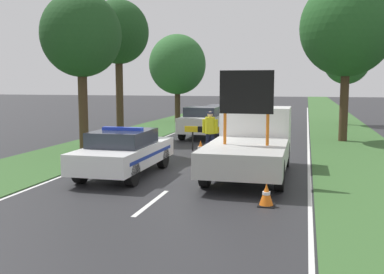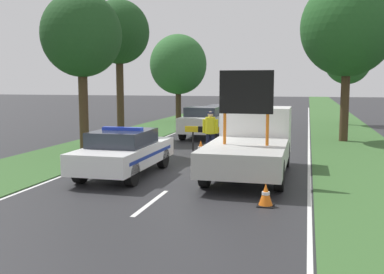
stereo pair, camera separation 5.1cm
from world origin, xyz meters
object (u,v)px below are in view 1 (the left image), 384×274
at_px(police_officer, 210,129).
at_px(traffic_cone_near_truck, 201,149).
at_px(roadside_tree_near_left, 347,28).
at_px(pedestrian_civilian, 229,131).
at_px(traffic_cone_near_police, 266,195).
at_px(roadside_tree_mid_left, 118,33).
at_px(police_car, 125,151).
at_px(work_truck, 252,142).
at_px(roadside_tree_mid_right, 81,36).
at_px(queued_car_van_white, 203,122).
at_px(traffic_cone_centre_front, 220,142).
at_px(roadside_tree_far_left, 347,61).
at_px(queued_car_hatch_blue, 221,115).
at_px(roadside_tree_near_right, 177,65).
at_px(road_barrier, 225,131).

xyz_separation_m(police_officer, traffic_cone_near_truck, (-0.27, -0.51, -0.72)).
relative_size(police_officer, roadside_tree_near_left, 0.22).
xyz_separation_m(pedestrian_civilian, traffic_cone_near_police, (2.18, -7.62, -0.67)).
bearing_deg(roadside_tree_mid_left, police_car, -65.84).
height_order(work_truck, roadside_tree_mid_right, roadside_tree_mid_right).
bearing_deg(roadside_tree_mid_right, queued_car_van_white, 60.68).
distance_m(traffic_cone_centre_front, roadside_tree_mid_left, 7.71).
height_order(police_car, pedestrian_civilian, pedestrian_civilian).
distance_m(traffic_cone_centre_front, roadside_tree_far_left, 14.57).
relative_size(police_car, roadside_tree_mid_right, 0.71).
bearing_deg(police_car, roadside_tree_far_left, 66.81).
bearing_deg(police_officer, roadside_tree_mid_left, -27.97).
bearing_deg(roadside_tree_mid_left, pedestrian_civilian, -28.04).
relative_size(police_car, queued_car_hatch_blue, 1.14).
bearing_deg(work_truck, police_car, 14.57).
height_order(roadside_tree_near_left, roadside_tree_near_right, roadside_tree_near_left).
distance_m(queued_car_van_white, roadside_tree_near_right, 10.01).
bearing_deg(traffic_cone_near_police, roadside_tree_far_left, 81.09).
xyz_separation_m(work_truck, roadside_tree_far_left, (4.22, 17.97, 3.34)).
bearing_deg(police_officer, roadside_tree_far_left, -104.94).
distance_m(work_truck, roadside_tree_mid_right, 8.45).
bearing_deg(road_barrier, queued_car_van_white, 110.04).
height_order(police_car, traffic_cone_near_police, police_car).
relative_size(police_car, pedestrian_civilian, 2.88).
relative_size(police_car, traffic_cone_centre_front, 9.50).
bearing_deg(police_car, police_officer, 67.02).
xyz_separation_m(roadside_tree_near_right, roadside_tree_far_left, (11.70, 0.58, 0.18)).
bearing_deg(roadside_tree_mid_right, traffic_cone_near_police, -37.92).
xyz_separation_m(work_truck, traffic_cone_near_truck, (-2.28, 2.61, -0.69)).
bearing_deg(police_officer, work_truck, 130.77).
xyz_separation_m(road_barrier, roadside_tree_mid_right, (-5.55, -1.73, 3.89)).
xyz_separation_m(traffic_cone_near_police, roadside_tree_near_right, (-8.29, 21.18, 3.92)).
relative_size(queued_car_van_white, roadside_tree_mid_left, 0.58).
bearing_deg(queued_car_van_white, roadside_tree_mid_right, 60.68).
bearing_deg(traffic_cone_centre_front, traffic_cone_near_truck, -94.03).
bearing_deg(queued_car_hatch_blue, roadside_tree_mid_right, 73.60).
relative_size(pedestrian_civilian, traffic_cone_near_police, 2.96).
bearing_deg(roadside_tree_mid_left, traffic_cone_centre_front, -16.67).
bearing_deg(work_truck, road_barrier, -72.37).
height_order(police_officer, pedestrian_civilian, police_officer).
xyz_separation_m(traffic_cone_centre_front, roadside_tree_near_left, (5.54, 3.45, 5.27)).
bearing_deg(roadside_tree_near_left, pedestrian_civilian, -133.30).
bearing_deg(police_car, traffic_cone_near_police, -29.07).
relative_size(queued_car_van_white, roadside_tree_near_left, 0.51).
height_order(traffic_cone_near_police, roadside_tree_far_left, roadside_tree_far_left).
relative_size(roadside_tree_near_left, roadside_tree_mid_left, 1.12).
xyz_separation_m(traffic_cone_centre_front, queued_car_hatch_blue, (-1.59, 8.83, 0.53)).
bearing_deg(roadside_tree_far_left, roadside_tree_near_left, -94.84).
bearing_deg(police_car, road_barrier, 67.30).
relative_size(road_barrier, traffic_cone_near_police, 6.34).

